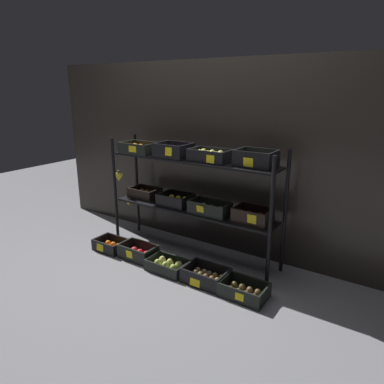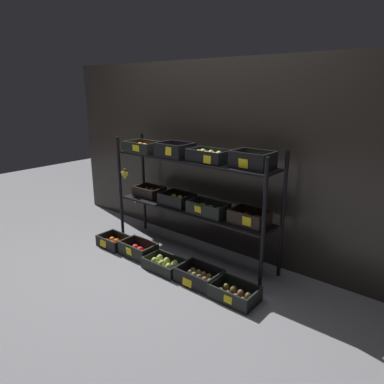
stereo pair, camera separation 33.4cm
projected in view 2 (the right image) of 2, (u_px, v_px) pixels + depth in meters
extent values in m
plane|color=gray|center=(192.00, 254.00, 3.53)|extent=(10.00, 10.00, 0.00)
cube|color=#2D2823|center=(215.00, 157.00, 3.54)|extent=(4.11, 0.12, 1.86)
cylinder|color=black|center=(120.00, 189.00, 3.77)|extent=(0.03, 0.03, 1.12)
cylinder|color=black|center=(263.00, 228.00, 2.72)|extent=(0.03, 0.03, 1.12)
cylinder|color=black|center=(144.00, 183.00, 4.02)|extent=(0.03, 0.03, 1.12)
cylinder|color=black|center=(283.00, 216.00, 2.97)|extent=(0.03, 0.03, 1.12)
cube|color=black|center=(192.00, 210.00, 3.40)|extent=(1.68, 0.30, 0.02)
cube|color=black|center=(192.00, 160.00, 3.26)|extent=(1.68, 0.30, 0.02)
cube|color=black|center=(149.00, 195.00, 3.80)|extent=(0.31, 0.22, 0.01)
cube|color=black|center=(142.00, 193.00, 3.71)|extent=(0.31, 0.02, 0.09)
cube|color=black|center=(156.00, 189.00, 3.86)|extent=(0.31, 0.02, 0.09)
cube|color=black|center=(140.00, 188.00, 3.88)|extent=(0.02, 0.19, 0.09)
cube|color=black|center=(159.00, 193.00, 3.70)|extent=(0.02, 0.19, 0.09)
ellipsoid|color=brown|center=(142.00, 191.00, 3.81)|extent=(0.05, 0.05, 0.07)
ellipsoid|color=brown|center=(147.00, 193.00, 3.77)|extent=(0.05, 0.05, 0.07)
ellipsoid|color=brown|center=(152.00, 194.00, 3.72)|extent=(0.05, 0.05, 0.07)
ellipsoid|color=brown|center=(147.00, 190.00, 3.86)|extent=(0.05, 0.05, 0.07)
ellipsoid|color=brown|center=(151.00, 191.00, 3.82)|extent=(0.05, 0.05, 0.07)
ellipsoid|color=brown|center=(157.00, 192.00, 3.78)|extent=(0.05, 0.05, 0.07)
cube|color=black|center=(177.00, 204.00, 3.52)|extent=(0.32, 0.24, 0.01)
cube|color=black|center=(169.00, 201.00, 3.42)|extent=(0.32, 0.02, 0.11)
cube|color=black|center=(185.00, 196.00, 3.59)|extent=(0.32, 0.02, 0.11)
cube|color=black|center=(166.00, 196.00, 3.60)|extent=(0.02, 0.21, 0.11)
cube|color=black|center=(189.00, 201.00, 3.41)|extent=(0.02, 0.21, 0.11)
ellipsoid|color=yellow|center=(169.00, 199.00, 3.53)|extent=(0.06, 0.06, 0.08)
ellipsoid|color=yellow|center=(175.00, 201.00, 3.48)|extent=(0.06, 0.06, 0.08)
ellipsoid|color=yellow|center=(180.00, 202.00, 3.43)|extent=(0.06, 0.06, 0.08)
ellipsoid|color=yellow|center=(174.00, 197.00, 3.58)|extent=(0.06, 0.06, 0.08)
ellipsoid|color=yellow|center=(180.00, 199.00, 3.54)|extent=(0.06, 0.06, 0.08)
ellipsoid|color=yellow|center=(186.00, 200.00, 3.49)|extent=(0.06, 0.06, 0.08)
cube|color=black|center=(208.00, 214.00, 3.25)|extent=(0.38, 0.20, 0.01)
cube|color=black|center=(202.00, 210.00, 3.16)|extent=(0.38, 0.02, 0.11)
cube|color=black|center=(214.00, 205.00, 3.30)|extent=(0.38, 0.02, 0.11)
cube|color=black|center=(193.00, 204.00, 3.34)|extent=(0.02, 0.17, 0.11)
cube|color=black|center=(224.00, 212.00, 3.12)|extent=(0.02, 0.17, 0.11)
sphere|color=gold|center=(199.00, 208.00, 3.27)|extent=(0.07, 0.07, 0.07)
sphere|color=#DABB54|center=(206.00, 210.00, 3.22)|extent=(0.07, 0.07, 0.07)
sphere|color=#D9C157|center=(215.00, 213.00, 3.16)|extent=(0.07, 0.07, 0.07)
sphere|color=gold|center=(202.00, 207.00, 3.31)|extent=(0.07, 0.07, 0.07)
sphere|color=gold|center=(210.00, 209.00, 3.25)|extent=(0.07, 0.07, 0.07)
sphere|color=gold|center=(218.00, 211.00, 3.20)|extent=(0.07, 0.07, 0.07)
cube|color=yellow|center=(198.00, 210.00, 3.18)|extent=(0.07, 0.01, 0.07)
cube|color=black|center=(249.00, 223.00, 3.02)|extent=(0.32, 0.23, 0.01)
cube|color=black|center=(243.00, 220.00, 2.92)|extent=(0.32, 0.02, 0.12)
cube|color=black|center=(256.00, 213.00, 3.08)|extent=(0.32, 0.02, 0.12)
cube|color=black|center=(235.00, 213.00, 3.09)|extent=(0.02, 0.20, 0.12)
cube|color=black|center=(265.00, 221.00, 2.91)|extent=(0.02, 0.20, 0.12)
sphere|color=red|center=(242.00, 218.00, 3.02)|extent=(0.07, 0.07, 0.07)
sphere|color=red|center=(253.00, 221.00, 2.95)|extent=(0.07, 0.07, 0.07)
sphere|color=red|center=(246.00, 217.00, 3.06)|extent=(0.07, 0.07, 0.07)
sphere|color=red|center=(257.00, 219.00, 3.00)|extent=(0.07, 0.07, 0.07)
cube|color=yellow|center=(247.00, 221.00, 2.89)|extent=(0.08, 0.01, 0.08)
cube|color=black|center=(143.00, 151.00, 3.60)|extent=(0.36, 0.24, 0.01)
cube|color=black|center=(135.00, 148.00, 3.50)|extent=(0.36, 0.02, 0.10)
cube|color=black|center=(151.00, 145.00, 3.67)|extent=(0.36, 0.02, 0.10)
cube|color=black|center=(132.00, 144.00, 3.69)|extent=(0.02, 0.21, 0.10)
cube|color=black|center=(155.00, 148.00, 3.48)|extent=(0.02, 0.21, 0.10)
sphere|color=orange|center=(135.00, 147.00, 3.62)|extent=(0.07, 0.07, 0.07)
sphere|color=orange|center=(141.00, 148.00, 3.56)|extent=(0.07, 0.07, 0.07)
sphere|color=orange|center=(147.00, 148.00, 3.51)|extent=(0.07, 0.07, 0.07)
sphere|color=orange|center=(140.00, 146.00, 3.67)|extent=(0.07, 0.07, 0.07)
sphere|color=orange|center=(145.00, 147.00, 3.61)|extent=(0.07, 0.07, 0.07)
sphere|color=orange|center=(151.00, 148.00, 3.56)|extent=(0.07, 0.07, 0.07)
cube|color=yellow|center=(136.00, 148.00, 3.48)|extent=(0.09, 0.00, 0.06)
cube|color=black|center=(175.00, 156.00, 3.36)|extent=(0.32, 0.26, 0.01)
cube|color=black|center=(166.00, 151.00, 3.25)|extent=(0.32, 0.02, 0.12)
cube|color=black|center=(183.00, 147.00, 3.43)|extent=(0.32, 0.02, 0.12)
cube|color=black|center=(163.00, 147.00, 3.44)|extent=(0.02, 0.22, 0.12)
cube|color=black|center=(187.00, 151.00, 3.25)|extent=(0.02, 0.22, 0.12)
sphere|color=#592254|center=(163.00, 153.00, 3.36)|extent=(0.05, 0.05, 0.05)
sphere|color=#681E55|center=(169.00, 153.00, 3.33)|extent=(0.05, 0.05, 0.05)
sphere|color=#591A55|center=(173.00, 154.00, 3.29)|extent=(0.05, 0.05, 0.05)
sphere|color=#5D2749|center=(178.00, 155.00, 3.26)|extent=(0.05, 0.05, 0.05)
sphere|color=#541850|center=(168.00, 152.00, 3.41)|extent=(0.05, 0.05, 0.05)
sphere|color=#67184B|center=(173.00, 152.00, 3.37)|extent=(0.05, 0.05, 0.05)
sphere|color=#5A2F46|center=(177.00, 153.00, 3.33)|extent=(0.05, 0.05, 0.05)
sphere|color=#672759|center=(182.00, 154.00, 3.30)|extent=(0.05, 0.05, 0.05)
sphere|color=#692756|center=(172.00, 151.00, 3.45)|extent=(0.05, 0.05, 0.05)
sphere|color=#6C2446|center=(176.00, 152.00, 3.41)|extent=(0.05, 0.05, 0.05)
sphere|color=#562750|center=(182.00, 152.00, 3.38)|extent=(0.05, 0.05, 0.05)
sphere|color=#692258|center=(186.00, 153.00, 3.34)|extent=(0.05, 0.05, 0.05)
cube|color=yellow|center=(168.00, 151.00, 3.22)|extent=(0.07, 0.01, 0.08)
cube|color=black|center=(209.00, 161.00, 3.12)|extent=(0.37, 0.22, 0.01)
cube|color=black|center=(202.00, 157.00, 3.03)|extent=(0.37, 0.02, 0.10)
cube|color=black|center=(216.00, 153.00, 3.18)|extent=(0.37, 0.02, 0.10)
cube|color=black|center=(193.00, 153.00, 3.21)|extent=(0.02, 0.19, 0.10)
cube|color=black|center=(225.00, 157.00, 3.00)|extent=(0.02, 0.19, 0.10)
ellipsoid|color=#AAAE4C|center=(199.00, 155.00, 3.15)|extent=(0.07, 0.07, 0.09)
ellipsoid|color=#AAAC4C|center=(206.00, 156.00, 3.09)|extent=(0.07, 0.07, 0.09)
ellipsoid|color=#A9AB54|center=(214.00, 157.00, 3.03)|extent=(0.07, 0.07, 0.09)
ellipsoid|color=#B6BF4E|center=(203.00, 154.00, 3.19)|extent=(0.07, 0.07, 0.09)
ellipsoid|color=#BBB857|center=(211.00, 155.00, 3.13)|extent=(0.07, 0.07, 0.09)
ellipsoid|color=#B2BE61|center=(219.00, 156.00, 3.08)|extent=(0.07, 0.07, 0.09)
cube|color=yellow|center=(207.00, 160.00, 2.99)|extent=(0.08, 0.01, 0.07)
cube|color=black|center=(252.00, 167.00, 2.89)|extent=(0.33, 0.24, 0.01)
cube|color=black|center=(245.00, 161.00, 2.79)|extent=(0.33, 0.02, 0.13)
cube|color=black|center=(260.00, 157.00, 2.95)|extent=(0.33, 0.02, 0.13)
cube|color=black|center=(237.00, 156.00, 2.96)|extent=(0.02, 0.21, 0.13)
cube|color=black|center=(270.00, 161.00, 2.78)|extent=(0.02, 0.21, 0.13)
sphere|color=#88B73C|center=(245.00, 162.00, 2.88)|extent=(0.07, 0.07, 0.07)
sphere|color=#8AB749|center=(256.00, 164.00, 2.82)|extent=(0.07, 0.07, 0.07)
sphere|color=#8DB846|center=(249.00, 161.00, 2.93)|extent=(0.07, 0.07, 0.07)
sphere|color=#83C234|center=(260.00, 162.00, 2.88)|extent=(0.07, 0.07, 0.07)
cube|color=yellow|center=(243.00, 164.00, 2.79)|extent=(0.09, 0.01, 0.08)
cylinder|color=brown|center=(135.00, 194.00, 4.00)|extent=(0.02, 0.02, 0.02)
ellipsoid|color=yellow|center=(135.00, 199.00, 4.03)|extent=(0.07, 0.03, 0.10)
ellipsoid|color=yellow|center=(134.00, 199.00, 4.02)|extent=(0.05, 0.03, 0.10)
ellipsoid|color=yellow|center=(136.00, 199.00, 4.02)|extent=(0.05, 0.03, 0.10)
ellipsoid|color=yellow|center=(136.00, 199.00, 4.00)|extent=(0.08, 0.03, 0.09)
cylinder|color=brown|center=(124.00, 170.00, 3.82)|extent=(0.02, 0.02, 0.02)
ellipsoid|color=yellow|center=(123.00, 174.00, 3.85)|extent=(0.09, 0.03, 0.08)
ellipsoid|color=yellow|center=(124.00, 175.00, 3.84)|extent=(0.07, 0.03, 0.10)
ellipsoid|color=yellow|center=(125.00, 175.00, 3.84)|extent=(0.05, 0.03, 0.10)
ellipsoid|color=yellow|center=(125.00, 175.00, 3.83)|extent=(0.05, 0.03, 0.10)
ellipsoid|color=yellow|center=(126.00, 175.00, 3.83)|extent=(0.07, 0.03, 0.10)
ellipsoid|color=yellow|center=(126.00, 175.00, 3.82)|extent=(0.09, 0.03, 0.09)
cube|color=black|center=(114.00, 245.00, 3.71)|extent=(0.32, 0.23, 0.01)
cube|color=black|center=(106.00, 244.00, 3.61)|extent=(0.32, 0.02, 0.10)
cube|color=black|center=(122.00, 237.00, 3.77)|extent=(0.32, 0.02, 0.10)
cube|color=black|center=(105.00, 237.00, 3.78)|extent=(0.02, 0.20, 0.10)
cube|color=black|center=(123.00, 244.00, 3.60)|extent=(0.02, 0.20, 0.10)
sphere|color=orange|center=(107.00, 242.00, 3.72)|extent=(0.06, 0.06, 0.06)
sphere|color=orange|center=(112.00, 243.00, 3.67)|extent=(0.06, 0.06, 0.06)
sphere|color=orange|center=(116.00, 245.00, 3.63)|extent=(0.06, 0.06, 0.06)
sphere|color=orange|center=(112.00, 239.00, 3.77)|extent=(0.06, 0.06, 0.06)
sphere|color=orange|center=(117.00, 241.00, 3.72)|extent=(0.06, 0.06, 0.06)
sphere|color=orange|center=(121.00, 243.00, 3.68)|extent=(0.06, 0.06, 0.06)
cube|color=yellow|center=(103.00, 243.00, 3.62)|extent=(0.09, 0.01, 0.08)
cube|color=black|center=(139.00, 255.00, 3.50)|extent=(0.36, 0.22, 0.01)
cube|color=black|center=(130.00, 252.00, 3.40)|extent=(0.36, 0.02, 0.13)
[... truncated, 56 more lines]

